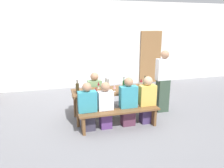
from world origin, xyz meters
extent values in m
plane|color=slate|center=(0.00, 0.00, 0.00)|extent=(24.00, 24.00, 0.00)
cube|color=silver|center=(0.00, 3.17, 1.60)|extent=(14.00, 0.20, 3.20)
cube|color=olive|center=(2.50, 3.03, 1.05)|extent=(0.90, 0.06, 2.10)
cube|color=brown|center=(0.00, 0.00, 0.72)|extent=(1.99, 0.72, 0.05)
cylinder|color=brown|center=(-0.91, -0.30, 0.35)|extent=(0.07, 0.07, 0.70)
cylinder|color=brown|center=(0.91, -0.30, 0.35)|extent=(0.07, 0.07, 0.70)
cylinder|color=brown|center=(-0.91, 0.30, 0.35)|extent=(0.07, 0.07, 0.70)
cylinder|color=brown|center=(0.91, 0.30, 0.35)|extent=(0.07, 0.07, 0.70)
cube|color=brown|center=(0.00, -0.66, 0.43)|extent=(1.89, 0.30, 0.04)
cube|color=brown|center=(-0.84, -0.66, 0.21)|extent=(0.06, 0.24, 0.41)
cube|color=brown|center=(0.84, -0.66, 0.21)|extent=(0.06, 0.24, 0.41)
cube|color=brown|center=(0.00, 0.66, 0.43)|extent=(1.89, 0.30, 0.04)
cube|color=brown|center=(-0.84, 0.66, 0.21)|extent=(0.06, 0.24, 0.41)
cube|color=brown|center=(0.84, 0.66, 0.21)|extent=(0.06, 0.24, 0.41)
cylinder|color=#332814|center=(-0.87, -0.08, 0.87)|extent=(0.08, 0.08, 0.24)
cylinder|color=#332814|center=(-0.87, -0.08, 1.03)|extent=(0.03, 0.03, 0.08)
cylinder|color=black|center=(-0.87, -0.08, 1.08)|extent=(0.03, 0.03, 0.01)
cylinder|color=#332814|center=(-0.20, -0.17, 0.87)|extent=(0.08, 0.08, 0.24)
cylinder|color=#332814|center=(-0.20, -0.17, 1.04)|extent=(0.03, 0.03, 0.10)
cylinder|color=black|center=(-0.20, -0.17, 1.09)|extent=(0.03, 0.03, 0.01)
cylinder|color=#332814|center=(-0.17, -0.26, 0.87)|extent=(0.07, 0.07, 0.25)
cylinder|color=#332814|center=(-0.17, -0.26, 1.04)|extent=(0.02, 0.02, 0.09)
cylinder|color=black|center=(-0.17, -0.26, 1.09)|extent=(0.03, 0.03, 0.01)
cylinder|color=#194723|center=(0.31, -0.02, 0.86)|extent=(0.07, 0.07, 0.22)
cylinder|color=#194723|center=(0.31, -0.02, 1.01)|extent=(0.02, 0.02, 0.08)
cylinder|color=black|center=(0.31, -0.02, 1.06)|extent=(0.03, 0.03, 0.01)
cylinder|color=#234C2D|center=(0.85, -0.08, 0.86)|extent=(0.08, 0.08, 0.21)
cylinder|color=#234C2D|center=(0.85, -0.08, 1.01)|extent=(0.03, 0.03, 0.10)
cylinder|color=black|center=(0.85, -0.08, 1.07)|extent=(0.03, 0.03, 0.01)
cylinder|color=silver|center=(-0.47, -0.26, 0.75)|extent=(0.06, 0.06, 0.01)
cylinder|color=silver|center=(-0.47, -0.26, 0.80)|extent=(0.01, 0.01, 0.08)
cone|color=maroon|center=(-0.47, -0.26, 0.88)|extent=(0.07, 0.07, 0.09)
cylinder|color=silver|center=(0.88, 0.21, 0.75)|extent=(0.06, 0.06, 0.01)
cylinder|color=silver|center=(0.88, 0.21, 0.80)|extent=(0.01, 0.01, 0.08)
cone|color=maroon|center=(0.88, 0.21, 0.88)|extent=(0.07, 0.07, 0.10)
cylinder|color=silver|center=(-0.30, 0.22, 0.75)|extent=(0.06, 0.06, 0.01)
cylinder|color=silver|center=(-0.30, 0.22, 0.79)|extent=(0.01, 0.01, 0.08)
cone|color=maroon|center=(-0.30, 0.22, 0.88)|extent=(0.06, 0.06, 0.09)
cylinder|color=silver|center=(0.01, -0.17, 0.75)|extent=(0.06, 0.06, 0.01)
cylinder|color=silver|center=(0.01, -0.17, 0.79)|extent=(0.01, 0.01, 0.08)
cone|color=#D18C93|center=(0.01, -0.17, 0.87)|extent=(0.08, 0.08, 0.08)
cylinder|color=silver|center=(0.35, 0.16, 0.75)|extent=(0.06, 0.06, 0.01)
cylinder|color=silver|center=(0.35, 0.16, 0.79)|extent=(0.01, 0.01, 0.07)
cone|color=beige|center=(0.35, 0.16, 0.86)|extent=(0.08, 0.08, 0.07)
cube|color=#383345|center=(-0.72, -0.51, 0.23)|extent=(0.31, 0.24, 0.45)
cube|color=teal|center=(-0.72, -0.51, 0.68)|extent=(0.41, 0.20, 0.47)
sphere|color=#A87A5B|center=(-0.72, -0.51, 1.02)|extent=(0.20, 0.20, 0.20)
cube|color=#57336F|center=(-0.30, -0.51, 0.23)|extent=(0.26, 0.24, 0.45)
cube|color=silver|center=(-0.30, -0.51, 0.67)|extent=(0.34, 0.20, 0.44)
sphere|color=#A87A5B|center=(-0.30, -0.51, 0.99)|extent=(0.21, 0.21, 0.21)
cube|color=#572D42|center=(0.25, -0.51, 0.23)|extent=(0.31, 0.24, 0.45)
cube|color=teal|center=(0.25, -0.51, 0.71)|extent=(0.41, 0.20, 0.51)
sphere|color=#A87A5B|center=(0.25, -0.51, 1.07)|extent=(0.21, 0.21, 0.21)
cube|color=#43315E|center=(0.74, -0.51, 0.23)|extent=(0.30, 0.24, 0.45)
cube|color=gold|center=(0.74, -0.51, 0.70)|extent=(0.40, 0.20, 0.50)
sphere|color=tan|center=(0.74, -0.51, 1.05)|extent=(0.21, 0.21, 0.21)
cube|color=#4F5459|center=(-0.34, 0.51, 0.23)|extent=(0.28, 0.24, 0.45)
cube|color=#729966|center=(-0.34, 0.51, 0.67)|extent=(0.37, 0.20, 0.44)
sphere|color=#A87A5B|center=(-0.34, 0.51, 1.00)|extent=(0.22, 0.22, 0.22)
cube|color=#344838|center=(1.45, 0.04, 0.45)|extent=(0.31, 0.24, 0.90)
cube|color=silver|center=(1.45, 0.04, 1.19)|extent=(0.42, 0.20, 0.57)
sphere|color=#A87A5B|center=(1.45, 0.04, 1.58)|extent=(0.22, 0.22, 0.22)
camera|label=1|loc=(-1.41, -4.96, 2.32)|focal=34.30mm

